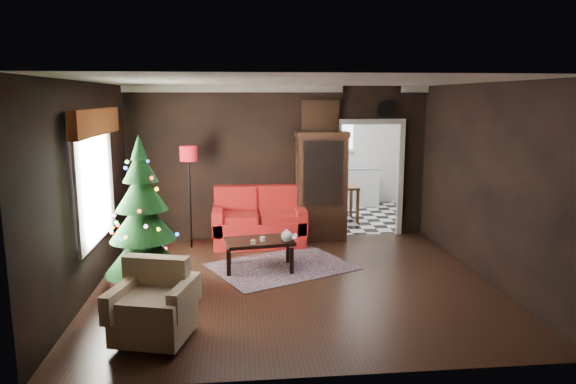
{
  "coord_description": "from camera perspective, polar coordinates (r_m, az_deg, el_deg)",
  "views": [
    {
      "loc": [
        -0.8,
        -6.92,
        2.59
      ],
      "look_at": [
        0.0,
        0.9,
        1.15
      ],
      "focal_mm": 32.24,
      "sensor_mm": 36.0,
      "label": 1
    }
  ],
  "objects": [
    {
      "name": "rug",
      "position": [
        8.1,
        -0.66,
        -8.21
      ],
      "size": [
        2.46,
        2.2,
        0.01
      ],
      "primitive_type": "cube",
      "rotation": [
        0.0,
        0.0,
        0.44
      ],
      "color": "#402A35",
      "rests_on": "ground"
    },
    {
      "name": "doorway",
      "position": [
        9.86,
        8.92,
        1.28
      ],
      "size": [
        1.1,
        0.1,
        2.1
      ],
      "primitive_type": null,
      "color": "silver",
      "rests_on": "ground"
    },
    {
      "name": "coffee_table",
      "position": [
        7.94,
        -3.17,
        -6.87
      ],
      "size": [
        1.09,
        0.75,
        0.45
      ],
      "primitive_type": null,
      "rotation": [
        0.0,
        0.0,
        0.15
      ],
      "color": "black",
      "rests_on": "rug"
    },
    {
      "name": "kitchen_counter",
      "position": [
        12.56,
        5.73,
        0.53
      ],
      "size": [
        1.8,
        0.6,
        0.9
      ],
      "primitive_type": "cube",
      "color": "white",
      "rests_on": "ground"
    },
    {
      "name": "wall_right",
      "position": [
        7.86,
        21.07,
        0.98
      ],
      "size": [
        0.0,
        5.5,
        5.5
      ],
      "primitive_type": "plane",
      "rotation": [
        1.57,
        0.0,
        -1.57
      ],
      "color": "black",
      "rests_on": "ground"
    },
    {
      "name": "wall_back",
      "position": [
        9.53,
        -0.98,
        3.21
      ],
      "size": [
        5.5,
        0.0,
        5.5
      ],
      "primitive_type": "plane",
      "rotation": [
        1.57,
        0.0,
        0.0
      ],
      "color": "black",
      "rests_on": "ground"
    },
    {
      "name": "painting",
      "position": [
        9.5,
        3.59,
        8.32
      ],
      "size": [
        0.62,
        0.05,
        0.52
      ],
      "primitive_type": "cube",
      "color": "#B46E45",
      "rests_on": "wall_back"
    },
    {
      "name": "kitchen_table",
      "position": [
        11.07,
        5.75,
        -1.21
      ],
      "size": [
        0.7,
        0.7,
        0.75
      ],
      "primitive_type": null,
      "color": "brown",
      "rests_on": "ground"
    },
    {
      "name": "floor_lamp",
      "position": [
        9.07,
        -10.75,
        -0.99
      ],
      "size": [
        0.42,
        0.42,
        1.9
      ],
      "primitive_type": null,
      "rotation": [
        0.0,
        0.0,
        -0.43
      ],
      "color": "black",
      "rests_on": "ground"
    },
    {
      "name": "book",
      "position": [
        7.97,
        -0.33,
        -4.17
      ],
      "size": [
        0.18,
        0.05,
        0.24
      ],
      "primitive_type": "imported",
      "rotation": [
        0.0,
        0.0,
        -0.19
      ],
      "color": "#9D7C5D",
      "rests_on": "coffee_table"
    },
    {
      "name": "kitchen_window",
      "position": [
        12.65,
        5.61,
        6.31
      ],
      "size": [
        0.7,
        0.06,
        0.7
      ],
      "primitive_type": "cube",
      "color": "white",
      "rests_on": "ground"
    },
    {
      "name": "teapot",
      "position": [
        7.73,
        -0.14,
        -4.86
      ],
      "size": [
        0.2,
        0.2,
        0.18
      ],
      "primitive_type": null,
      "rotation": [
        0.0,
        0.0,
        -0.04
      ],
      "color": "silver",
      "rests_on": "coffee_table"
    },
    {
      "name": "wall_front",
      "position": [
        4.64,
        4.28,
        -4.51
      ],
      "size": [
        5.5,
        0.0,
        5.5
      ],
      "primitive_type": "plane",
      "rotation": [
        -1.57,
        0.0,
        0.0
      ],
      "color": "black",
      "rests_on": "ground"
    },
    {
      "name": "left_window",
      "position": [
        7.46,
        -20.61,
        0.92
      ],
      "size": [
        0.05,
        1.6,
        1.4
      ],
      "primitive_type": "cube",
      "color": "white",
      "rests_on": "wall_left"
    },
    {
      "name": "valance",
      "position": [
        7.36,
        -20.42,
        7.24
      ],
      "size": [
        0.12,
        2.1,
        0.35
      ],
      "primitive_type": "cube",
      "color": "maroon",
      "rests_on": "wall_left"
    },
    {
      "name": "armchair",
      "position": [
        5.8,
        -14.61,
        -11.52
      ],
      "size": [
        0.96,
        0.96,
        0.8
      ],
      "primitive_type": null,
      "rotation": [
        0.0,
        0.0,
        -0.27
      ],
      "color": "tan",
      "rests_on": "ground"
    },
    {
      "name": "loveseat",
      "position": [
        9.22,
        -3.21,
        -2.74
      ],
      "size": [
        1.7,
        0.9,
        1.0
      ],
      "primitive_type": null,
      "color": "maroon",
      "rests_on": "ground"
    },
    {
      "name": "ceiling",
      "position": [
        6.97,
        0.77,
        12.11
      ],
      "size": [
        5.5,
        5.5,
        0.0
      ],
      "primitive_type": "plane",
      "rotation": [
        3.14,
        0.0,
        0.0
      ],
      "color": "white",
      "rests_on": "ground"
    },
    {
      "name": "floor",
      "position": [
        7.43,
        0.72,
        -10.02
      ],
      "size": [
        5.5,
        5.5,
        0.0
      ],
      "primitive_type": "plane",
      "color": "black",
      "rests_on": "ground"
    },
    {
      "name": "curio_cabinet",
      "position": [
        9.46,
        3.68,
        0.38
      ],
      "size": [
        0.9,
        0.45,
        1.9
      ],
      "primitive_type": null,
      "color": "black",
      "rests_on": "ground"
    },
    {
      "name": "cup_b",
      "position": [
        7.66,
        -3.88,
        -5.52
      ],
      "size": [
        0.09,
        0.09,
        0.06
      ],
      "primitive_type": "cylinder",
      "rotation": [
        0.0,
        0.0,
        0.31
      ],
      "color": "#EBE9C9",
      "rests_on": "coffee_table"
    },
    {
      "name": "wall_left",
      "position": [
        7.28,
        -21.28,
        0.26
      ],
      "size": [
        0.0,
        5.5,
        5.5
      ],
      "primitive_type": "plane",
      "rotation": [
        1.57,
        0.0,
        1.57
      ],
      "color": "black",
      "rests_on": "ground"
    },
    {
      "name": "wall_clock",
      "position": [
        9.76,
        10.65,
        8.98
      ],
      "size": [
        0.32,
        0.32,
        0.06
      ],
      "primitive_type": "cylinder",
      "color": "white",
      "rests_on": "wall_back"
    },
    {
      "name": "christmas_tree",
      "position": [
        7.13,
        -15.77,
        -2.49
      ],
      "size": [
        1.31,
        1.31,
        2.0
      ],
      "primitive_type": null,
      "rotation": [
        0.0,
        0.0,
        -0.3
      ],
      "color": "black",
      "rests_on": "ground"
    },
    {
      "name": "kitchen_floor",
      "position": [
        11.49,
        6.88,
        -2.7
      ],
      "size": [
        3.0,
        3.0,
        0.0
      ],
      "primitive_type": "plane",
      "color": "white",
      "rests_on": "ground"
    },
    {
      "name": "cup_a",
      "position": [
        7.79,
        -2.82,
        -5.19
      ],
      "size": [
        0.08,
        0.08,
        0.07
      ],
      "primitive_type": "cylinder",
      "rotation": [
        0.0,
        0.0,
        0.03
      ],
      "color": "white",
      "rests_on": "coffee_table"
    }
  ]
}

